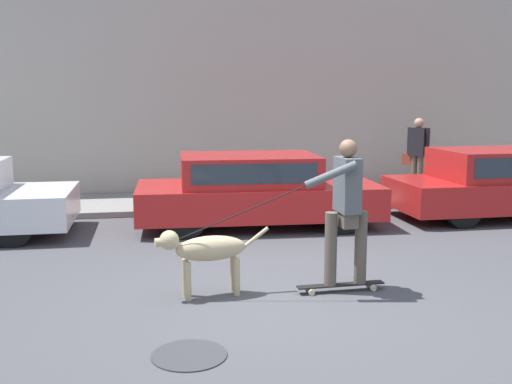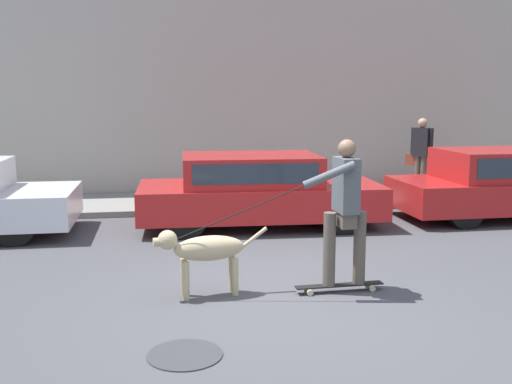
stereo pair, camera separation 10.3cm
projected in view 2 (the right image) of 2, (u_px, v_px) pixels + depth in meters
name	position (u px, v px, depth m)	size (l,w,h in m)	color
ground_plane	(285.00, 299.00, 6.61)	(36.00, 36.00, 0.00)	#47474C
back_wall	(218.00, 80.00, 13.25)	(32.00, 0.30, 5.12)	#ADA89E
sidewalk_curb	(226.00, 201.00, 12.39)	(30.00, 2.23, 0.11)	gray
parked_car_1	(257.00, 191.00, 10.19)	(4.14, 1.91, 1.23)	black
parked_car_2	(511.00, 184.00, 10.94)	(4.37, 1.77, 1.25)	black
dog	(204.00, 250.00, 6.61)	(1.29, 0.38, 0.78)	tan
skateboarder	(344.00, 206.00, 6.70)	(2.45, 0.58, 1.74)	beige
pedestrian_with_bag	(421.00, 152.00, 12.79)	(0.42, 0.55, 1.63)	brown
manhole_cover	(185.00, 355.00, 5.17)	(0.66, 0.66, 0.01)	#38383D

